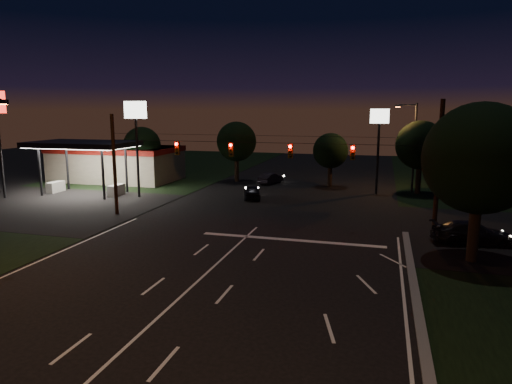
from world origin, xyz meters
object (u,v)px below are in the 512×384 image
(car_cross, at_px, (472,233))
(car_oncoming_a, at_px, (252,192))
(tree_right_near, at_px, (480,160))
(car_oncoming_b, at_px, (271,178))
(utility_pole_right, at_px, (433,236))

(car_cross, bearing_deg, car_oncoming_a, 49.22)
(tree_right_near, relative_size, car_cross, 1.78)
(car_oncoming_b, bearing_deg, tree_right_near, 143.34)
(car_oncoming_a, distance_m, car_oncoming_b, 9.18)
(car_oncoming_a, relative_size, car_cross, 0.77)
(utility_pole_right, height_order, car_cross, utility_pole_right)
(car_oncoming_b, height_order, car_cross, car_cross)
(car_oncoming_a, bearing_deg, car_oncoming_b, -104.38)
(car_oncoming_a, bearing_deg, car_cross, 131.63)
(car_oncoming_a, height_order, car_cross, car_cross)
(tree_right_near, height_order, car_oncoming_b, tree_right_near)
(car_oncoming_a, distance_m, car_cross, 20.36)
(car_cross, bearing_deg, car_oncoming_b, 32.59)
(utility_pole_right, xyz_separation_m, car_oncoming_b, (-15.72, 18.38, 0.61))
(car_oncoming_b, bearing_deg, car_cross, 148.84)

